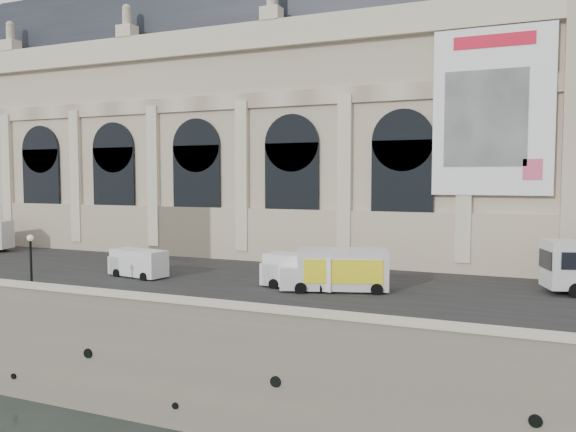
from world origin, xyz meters
name	(u,v)px	position (x,y,z in m)	size (l,w,h in m)	color
ground	(64,408)	(0.00, 0.00, 0.00)	(260.00, 260.00, 0.00)	black
quay	(286,270)	(0.00, 35.00, 3.00)	(160.00, 70.00, 6.00)	gray
street	(189,273)	(0.00, 14.00, 6.03)	(160.00, 24.00, 0.06)	#2D2D2D
parapet	(68,297)	(0.00, 0.60, 6.62)	(160.00, 1.40, 1.21)	gray
museum	(223,126)	(-5.98, 30.86, 19.72)	(69.00, 18.70, 29.10)	beige
van_b	(136,263)	(-2.79, 10.75, 7.13)	(5.23, 2.75, 2.21)	white
van_c	(298,271)	(10.71, 11.34, 7.26)	(5.69, 2.69, 2.46)	white
box_truck	(337,270)	(13.59, 11.43, 7.49)	(7.69, 4.47, 2.96)	silver
lamp_right	(31,266)	(-4.59, 2.12, 8.05)	(0.42, 0.42, 4.12)	black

